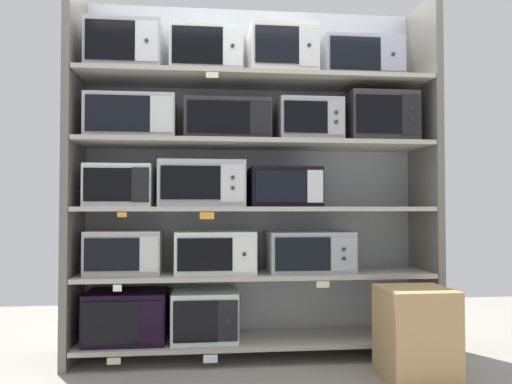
{
  "coord_description": "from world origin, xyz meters",
  "views": [
    {
      "loc": [
        -0.38,
        -3.48,
        1.01
      ],
      "look_at": [
        0.0,
        0.0,
        1.11
      ],
      "focal_mm": 36.01,
      "sensor_mm": 36.0,
      "label": 1
    }
  ],
  "objects_px": {
    "microwave_6": "(202,184)",
    "microwave_7": "(284,187)",
    "microwave_10": "(307,122)",
    "microwave_1": "(205,315)",
    "microwave_15": "(359,61)",
    "microwave_8": "(132,119)",
    "microwave_13": "(206,53)",
    "microwave_2": "(125,252)",
    "microwave_11": "(377,120)",
    "microwave_3": "(215,252)",
    "microwave_9": "(227,121)",
    "microwave_4": "(308,251)",
    "microwave_14": "(282,54)",
    "microwave_12": "(126,50)",
    "microwave_5": "(121,186)",
    "microwave_0": "(127,316)",
    "shipping_carton": "(416,334)"
  },
  "relations": [
    {
      "from": "microwave_2",
      "to": "microwave_11",
      "type": "relative_size",
      "value": 1.04
    },
    {
      "from": "microwave_9",
      "to": "microwave_0",
      "type": "bearing_deg",
      "value": -180.0
    },
    {
      "from": "microwave_1",
      "to": "microwave_3",
      "type": "relative_size",
      "value": 0.82
    },
    {
      "from": "microwave_0",
      "to": "microwave_5",
      "type": "distance_m",
      "value": 0.86
    },
    {
      "from": "microwave_1",
      "to": "microwave_3",
      "type": "bearing_deg",
      "value": 0.18
    },
    {
      "from": "microwave_3",
      "to": "microwave_12",
      "type": "xyz_separation_m",
      "value": [
        -0.6,
        -0.0,
        1.35
      ]
    },
    {
      "from": "microwave_5",
      "to": "microwave_7",
      "type": "bearing_deg",
      "value": -0.01
    },
    {
      "from": "microwave_6",
      "to": "microwave_13",
      "type": "height_order",
      "value": "microwave_13"
    },
    {
      "from": "microwave_9",
      "to": "microwave_11",
      "type": "relative_size",
      "value": 1.23
    },
    {
      "from": "microwave_6",
      "to": "microwave_11",
      "type": "xyz_separation_m",
      "value": [
        1.23,
        -0.0,
        0.46
      ]
    },
    {
      "from": "microwave_6",
      "to": "shipping_carton",
      "type": "xyz_separation_m",
      "value": [
        1.25,
        -0.57,
        -0.9
      ]
    },
    {
      "from": "microwave_4",
      "to": "microwave_14",
      "type": "relative_size",
      "value": 1.27
    },
    {
      "from": "microwave_1",
      "to": "microwave_7",
      "type": "distance_m",
      "value": 1.01
    },
    {
      "from": "microwave_8",
      "to": "microwave_13",
      "type": "bearing_deg",
      "value": 0.01
    },
    {
      "from": "microwave_7",
      "to": "microwave_10",
      "type": "distance_m",
      "value": 0.48
    },
    {
      "from": "microwave_1",
      "to": "microwave_15",
      "type": "height_order",
      "value": "microwave_15"
    },
    {
      "from": "microwave_7",
      "to": "microwave_12",
      "type": "distance_m",
      "value": 1.41
    },
    {
      "from": "microwave_4",
      "to": "microwave_13",
      "type": "height_order",
      "value": "microwave_13"
    },
    {
      "from": "microwave_6",
      "to": "shipping_carton",
      "type": "relative_size",
      "value": 1.06
    },
    {
      "from": "microwave_2",
      "to": "microwave_9",
      "type": "height_order",
      "value": "microwave_9"
    },
    {
      "from": "microwave_0",
      "to": "microwave_8",
      "type": "bearing_deg",
      "value": -0.14
    },
    {
      "from": "microwave_4",
      "to": "microwave_9",
      "type": "height_order",
      "value": "microwave_9"
    },
    {
      "from": "microwave_14",
      "to": "shipping_carton",
      "type": "xyz_separation_m",
      "value": [
        0.7,
        -0.57,
        -1.8
      ]
    },
    {
      "from": "microwave_14",
      "to": "microwave_15",
      "type": "bearing_deg",
      "value": -0.03
    },
    {
      "from": "microwave_7",
      "to": "microwave_9",
      "type": "bearing_deg",
      "value": 179.99
    },
    {
      "from": "microwave_14",
      "to": "microwave_1",
      "type": "bearing_deg",
      "value": -179.96
    },
    {
      "from": "microwave_4",
      "to": "microwave_3",
      "type": "bearing_deg",
      "value": 179.99
    },
    {
      "from": "microwave_12",
      "to": "microwave_7",
      "type": "bearing_deg",
      "value": -0.0
    },
    {
      "from": "microwave_9",
      "to": "microwave_14",
      "type": "distance_m",
      "value": 0.61
    },
    {
      "from": "microwave_0",
      "to": "microwave_15",
      "type": "xyz_separation_m",
      "value": [
        1.59,
        -0.0,
        1.75
      ]
    },
    {
      "from": "microwave_5",
      "to": "microwave_11",
      "type": "bearing_deg",
      "value": 0.0
    },
    {
      "from": "microwave_0",
      "to": "microwave_9",
      "type": "bearing_deg",
      "value": 0.0
    },
    {
      "from": "microwave_4",
      "to": "microwave_11",
      "type": "relative_size",
      "value": 1.22
    },
    {
      "from": "microwave_1",
      "to": "microwave_9",
      "type": "height_order",
      "value": "microwave_9"
    },
    {
      "from": "microwave_4",
      "to": "microwave_8",
      "type": "relative_size",
      "value": 0.99
    },
    {
      "from": "microwave_6",
      "to": "microwave_7",
      "type": "xyz_separation_m",
      "value": [
        0.56,
        -0.0,
        -0.02
      ]
    },
    {
      "from": "microwave_9",
      "to": "microwave_15",
      "type": "relative_size",
      "value": 1.04
    },
    {
      "from": "microwave_5",
      "to": "microwave_13",
      "type": "distance_m",
      "value": 1.07
    },
    {
      "from": "microwave_1",
      "to": "microwave_14",
      "type": "relative_size",
      "value": 0.97
    },
    {
      "from": "microwave_12",
      "to": "microwave_14",
      "type": "distance_m",
      "value": 1.06
    },
    {
      "from": "microwave_3",
      "to": "microwave_9",
      "type": "xyz_separation_m",
      "value": [
        0.08,
        -0.0,
        0.89
      ]
    },
    {
      "from": "microwave_5",
      "to": "microwave_13",
      "type": "height_order",
      "value": "microwave_13"
    },
    {
      "from": "microwave_2",
      "to": "microwave_14",
      "type": "bearing_deg",
      "value": 0.0
    },
    {
      "from": "microwave_12",
      "to": "microwave_14",
      "type": "relative_size",
      "value": 1.07
    },
    {
      "from": "microwave_3",
      "to": "microwave_12",
      "type": "height_order",
      "value": "microwave_12"
    },
    {
      "from": "microwave_1",
      "to": "microwave_10",
      "type": "height_order",
      "value": "microwave_10"
    },
    {
      "from": "microwave_5",
      "to": "microwave_9",
      "type": "height_order",
      "value": "microwave_9"
    },
    {
      "from": "microwave_7",
      "to": "microwave_12",
      "type": "height_order",
      "value": "microwave_12"
    },
    {
      "from": "microwave_1",
      "to": "microwave_2",
      "type": "distance_m",
      "value": 0.68
    },
    {
      "from": "microwave_12",
      "to": "microwave_15",
      "type": "bearing_deg",
      "value": -0.0
    }
  ]
}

